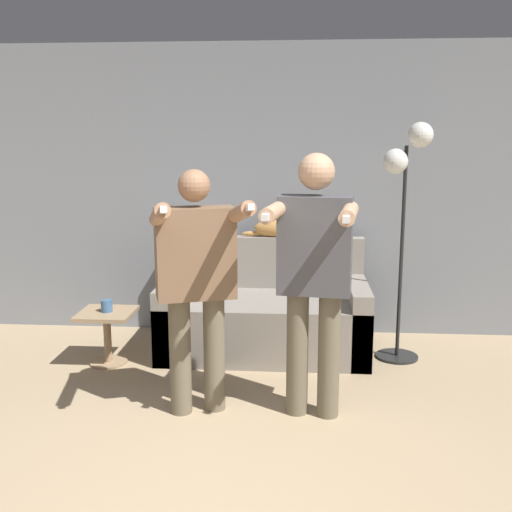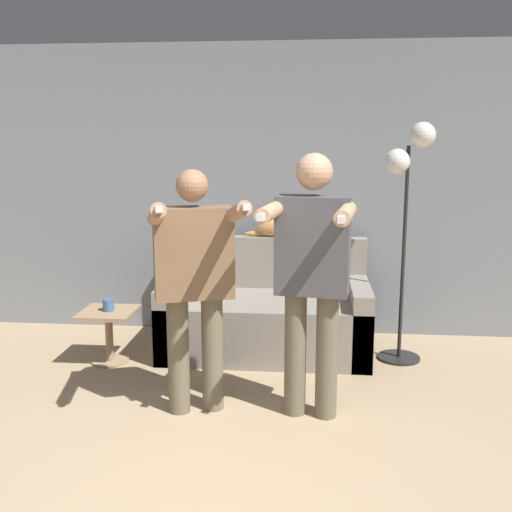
{
  "view_description": "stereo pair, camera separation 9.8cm",
  "coord_description": "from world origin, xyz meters",
  "px_view_note": "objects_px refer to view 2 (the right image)",
  "views": [
    {
      "loc": [
        0.45,
        -2.28,
        1.76
      ],
      "look_at": [
        0.15,
        1.96,
        0.93
      ],
      "focal_mm": 42.0,
      "sensor_mm": 36.0,
      "label": 1
    },
    {
      "loc": [
        0.55,
        -2.27,
        1.76
      ],
      "look_at": [
        0.15,
        1.96,
        0.93
      ],
      "focal_mm": 42.0,
      "sensor_mm": 36.0,
      "label": 2
    }
  ],
  "objects_px": {
    "side_table": "(109,325)",
    "cat": "(281,228)",
    "couch": "(266,316)",
    "floor_lamp": "(408,185)",
    "person_left": "(194,274)",
    "person_right": "(312,268)",
    "cup": "(108,305)"
  },
  "relations": [
    {
      "from": "cat",
      "to": "side_table",
      "type": "distance_m",
      "value": 1.68
    },
    {
      "from": "side_table",
      "to": "cat",
      "type": "bearing_deg",
      "value": 30.0
    },
    {
      "from": "floor_lamp",
      "to": "cup",
      "type": "height_order",
      "value": "floor_lamp"
    },
    {
      "from": "couch",
      "to": "cat",
      "type": "bearing_deg",
      "value": 74.7
    },
    {
      "from": "person_left",
      "to": "side_table",
      "type": "xyz_separation_m",
      "value": [
        -0.86,
        0.81,
        -0.62
      ]
    },
    {
      "from": "cat",
      "to": "floor_lamp",
      "type": "bearing_deg",
      "value": -25.04
    },
    {
      "from": "side_table",
      "to": "cup",
      "type": "bearing_deg",
      "value": 11.21
    },
    {
      "from": "person_left",
      "to": "cup",
      "type": "distance_m",
      "value": 1.26
    },
    {
      "from": "cat",
      "to": "cup",
      "type": "height_order",
      "value": "cat"
    },
    {
      "from": "person_left",
      "to": "floor_lamp",
      "type": "xyz_separation_m",
      "value": [
        1.47,
        1.1,
        0.49
      ]
    },
    {
      "from": "cat",
      "to": "floor_lamp",
      "type": "distance_m",
      "value": 1.19
    },
    {
      "from": "person_right",
      "to": "floor_lamp",
      "type": "xyz_separation_m",
      "value": [
        0.73,
        1.1,
        0.44
      ]
    },
    {
      "from": "person_left",
      "to": "cup",
      "type": "bearing_deg",
      "value": 119.11
    },
    {
      "from": "couch",
      "to": "cat",
      "type": "height_order",
      "value": "cat"
    },
    {
      "from": "floor_lamp",
      "to": "person_right",
      "type": "bearing_deg",
      "value": -123.47
    },
    {
      "from": "person_right",
      "to": "floor_lamp",
      "type": "distance_m",
      "value": 1.39
    },
    {
      "from": "person_right",
      "to": "cat",
      "type": "bearing_deg",
      "value": 107.67
    },
    {
      "from": "side_table",
      "to": "floor_lamp",
      "type": "bearing_deg",
      "value": 7.16
    },
    {
      "from": "side_table",
      "to": "cup",
      "type": "relative_size",
      "value": 4.5
    },
    {
      "from": "person_left",
      "to": "side_table",
      "type": "distance_m",
      "value": 1.34
    },
    {
      "from": "couch",
      "to": "floor_lamp",
      "type": "distance_m",
      "value": 1.58
    },
    {
      "from": "person_left",
      "to": "cat",
      "type": "distance_m",
      "value": 1.64
    },
    {
      "from": "cat",
      "to": "floor_lamp",
      "type": "relative_size",
      "value": 0.28
    },
    {
      "from": "cat",
      "to": "side_table",
      "type": "xyz_separation_m",
      "value": [
        -1.32,
        -0.76,
        -0.69
      ]
    },
    {
      "from": "couch",
      "to": "side_table",
      "type": "relative_size",
      "value": 3.98
    },
    {
      "from": "couch",
      "to": "cup",
      "type": "distance_m",
      "value": 1.3
    },
    {
      "from": "floor_lamp",
      "to": "person_left",
      "type": "bearing_deg",
      "value": -143.17
    },
    {
      "from": "person_left",
      "to": "floor_lamp",
      "type": "height_order",
      "value": "floor_lamp"
    },
    {
      "from": "cup",
      "to": "person_left",
      "type": "bearing_deg",
      "value": -43.25
    },
    {
      "from": "person_left",
      "to": "person_right",
      "type": "bearing_deg",
      "value": -17.7
    },
    {
      "from": "cat",
      "to": "floor_lamp",
      "type": "height_order",
      "value": "floor_lamp"
    },
    {
      "from": "cat",
      "to": "side_table",
      "type": "relative_size",
      "value": 1.23
    }
  ]
}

